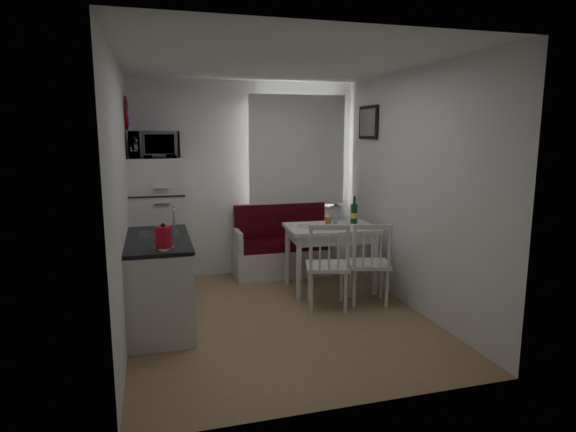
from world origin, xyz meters
name	(u,v)px	position (x,y,z in m)	size (l,w,h in m)	color
floor	(279,318)	(0.00, 0.00, 0.00)	(3.00, 3.50, 0.02)	#9C7D53
ceiling	(278,61)	(0.00, 0.00, 2.60)	(3.00, 3.50, 0.02)	white
wall_back	(246,179)	(0.00, 1.75, 1.30)	(3.00, 0.02, 2.60)	white
wall_front	(346,228)	(0.00, -1.75, 1.30)	(3.00, 0.02, 2.60)	white
wall_left	(122,201)	(-1.50, 0.00, 1.30)	(0.02, 3.50, 2.60)	white
wall_right	(412,191)	(1.50, 0.00, 1.30)	(0.02, 3.50, 2.60)	white
window	(296,155)	(0.70, 1.72, 1.62)	(1.22, 0.06, 1.47)	white
curtain	(298,151)	(0.70, 1.65, 1.68)	(1.35, 0.02, 1.50)	white
kitchen_counter	(159,281)	(-1.20, 0.16, 0.46)	(0.62, 1.32, 1.16)	white
wall_sign	(127,113)	(-1.47, 1.45, 2.15)	(0.40, 0.40, 0.03)	#193F9A
picture_frame	(368,123)	(1.48, 1.10, 2.05)	(0.04, 0.52, 0.42)	black
bench	(283,252)	(0.45, 1.51, 0.32)	(1.34, 0.51, 0.96)	white
dining_table	(330,233)	(0.84, 0.73, 0.71)	(1.11, 0.81, 0.80)	white
chair_left	(331,257)	(0.59, 0.06, 0.60)	(0.55, 0.54, 0.52)	white
chair_right	(373,255)	(1.09, 0.07, 0.59)	(0.55, 0.54, 0.51)	white
fridge	(158,224)	(-1.18, 1.40, 0.81)	(0.65, 0.65, 1.63)	white
microwave	(154,144)	(-1.18, 1.35, 1.78)	(0.57, 0.39, 0.32)	white
kettle	(163,237)	(-1.15, -0.38, 1.02)	(0.18, 0.18, 0.23)	red
wine_bottle	(354,210)	(1.19, 0.83, 0.97)	(0.09, 0.09, 0.34)	#133B20
drinking_glass_orange	(328,223)	(0.79, 0.68, 0.85)	(0.07, 0.07, 0.11)	orange
drinking_glass_blue	(335,221)	(0.92, 0.78, 0.85)	(0.06, 0.06, 0.11)	#86BDE4
plate	(307,226)	(0.54, 0.75, 0.81)	(0.23, 0.23, 0.02)	white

